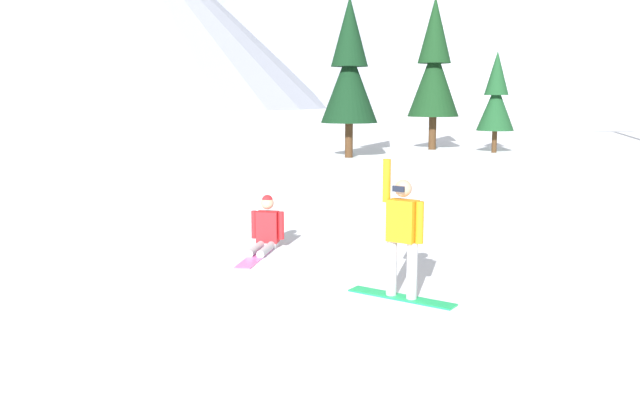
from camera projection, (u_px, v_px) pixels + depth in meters
ground_plane at (114, 309)px, 8.98m from camera, size 800.00×800.00×0.00m
snowboarder_foreground at (402, 235)px, 9.34m from camera, size 1.42×1.23×1.96m
snowboarder_midground at (265, 231)px, 12.45m from camera, size 0.88×1.82×1.00m
pine_tree_tall at (434, 67)px, 35.23m from camera, size 2.69×2.69×7.95m
pine_tree_leaning at (496, 98)px, 33.46m from camera, size 1.85×1.85×5.04m
pine_tree_young at (349, 71)px, 30.61m from camera, size 2.61×2.61×7.29m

